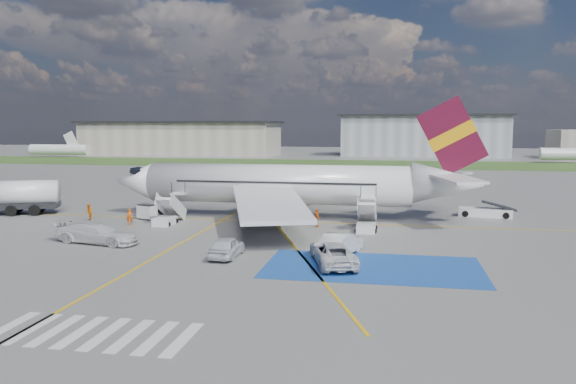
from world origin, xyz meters
name	(u,v)px	position (x,y,z in m)	size (l,w,h in m)	color
ground	(240,248)	(0.00, 0.00, 0.00)	(400.00, 400.00, 0.00)	#60605E
grass_strip	(345,164)	(0.00, 95.00, 0.01)	(400.00, 30.00, 0.01)	#2D4C1E
taxiway_line_main	(273,221)	(0.00, 12.00, 0.01)	(120.00, 0.20, 0.01)	gold
taxiway_line_cross	(114,281)	(-5.00, -10.00, 0.01)	(0.20, 60.00, 0.01)	gold
taxiway_line_diag	(273,221)	(0.00, 12.00, 0.01)	(0.20, 60.00, 0.01)	gold
staging_box	(373,267)	(10.00, -4.00, 0.01)	(14.00, 8.00, 0.01)	#194698
crosswalk	(93,333)	(-1.80, -18.00, 0.01)	(9.00, 4.00, 0.01)	silver
terminal_west	(182,139)	(-55.00, 130.00, 5.00)	(60.00, 22.00, 10.00)	gray
terminal_centre	(423,136)	(20.00, 135.00, 6.00)	(48.00, 18.00, 12.00)	gray
airliner	(293,184)	(1.51, 14.00, 3.39)	(36.81, 32.95, 11.92)	silver
airstairs_fwd	(166,218)	(-9.50, 8.70, 0.62)	(1.90, 5.20, 3.60)	silver
airstairs_aft	(366,224)	(9.00, 8.70, 0.62)	(1.90, 5.20, 3.60)	silver
fuel_tanker	(6,200)	(-27.96, 11.04, 1.48)	(10.55, 6.29, 3.51)	black
gpu_cart	(147,213)	(-12.44, 10.91, 0.66)	(2.03, 1.65, 1.47)	silver
belt_loader	(486,213)	(20.49, 18.69, 0.41)	(5.67, 2.61, 1.65)	silver
car_silver_a	(227,247)	(-0.15, -2.99, 0.74)	(1.74, 4.32, 1.47)	silver
car_silver_b	(340,244)	(7.57, -1.00, 0.82)	(1.75, 5.01, 1.65)	#AAADB2
van_white_a	(333,249)	(7.32, -3.42, 0.99)	(2.42, 5.26, 1.97)	silver
van_white_b	(96,230)	(-11.54, -0.30, 1.05)	(2.19, 5.38, 2.11)	silver
crew_fwd	(130,217)	(-12.69, 7.71, 0.77)	(0.56, 0.37, 1.53)	#DC500B
crew_nose	(89,212)	(-17.73, 9.29, 0.80)	(0.78, 0.61, 1.60)	orange
crew_aft	(317,218)	(4.49, 9.88, 0.81)	(0.95, 0.39, 1.61)	#E05B0B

